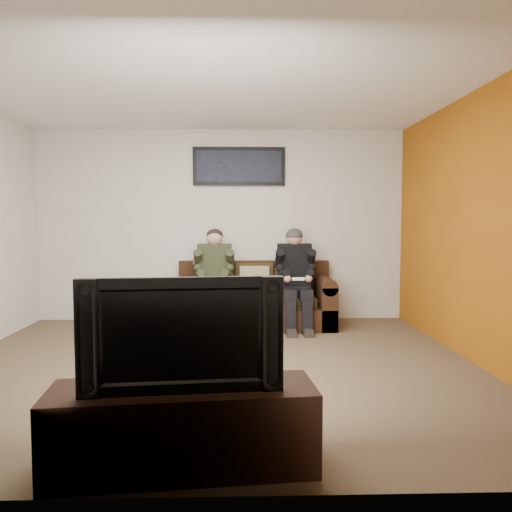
{
  "coord_description": "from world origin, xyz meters",
  "views": [
    {
      "loc": [
        0.26,
        -4.62,
        1.36
      ],
      "look_at": [
        0.44,
        1.2,
        0.95
      ],
      "focal_mm": 35.0,
      "sensor_mm": 36.0,
      "label": 1
    }
  ],
  "objects_px": {
    "sofa": "(255,302)",
    "cat": "(250,289)",
    "person_left": "(214,273)",
    "person_right": "(295,273)",
    "tv_stand": "(183,428)",
    "television": "(182,331)",
    "framed_poster": "(239,166)"
  },
  "relations": [
    {
      "from": "sofa",
      "to": "cat",
      "type": "xyz_separation_m",
      "value": [
        -0.06,
        -0.22,
        0.19
      ]
    },
    {
      "from": "person_right",
      "to": "framed_poster",
      "type": "relative_size",
      "value": 1.01
    },
    {
      "from": "tv_stand",
      "to": "television",
      "type": "distance_m",
      "value": 0.53
    },
    {
      "from": "person_left",
      "to": "cat",
      "type": "bearing_deg",
      "value": -6.57
    },
    {
      "from": "person_right",
      "to": "television",
      "type": "height_order",
      "value": "person_right"
    },
    {
      "from": "person_left",
      "to": "person_right",
      "type": "height_order",
      "value": "person_right"
    },
    {
      "from": "television",
      "to": "person_left",
      "type": "bearing_deg",
      "value": 84.96
    },
    {
      "from": "person_left",
      "to": "person_right",
      "type": "xyz_separation_m",
      "value": [
        1.03,
        0.0,
        0.0
      ]
    },
    {
      "from": "cat",
      "to": "television",
      "type": "relative_size",
      "value": 0.62
    },
    {
      "from": "cat",
      "to": "tv_stand",
      "type": "relative_size",
      "value": 0.46
    },
    {
      "from": "sofa",
      "to": "person_right",
      "type": "relative_size",
      "value": 1.59
    },
    {
      "from": "person_left",
      "to": "framed_poster",
      "type": "distance_m",
      "value": 1.54
    },
    {
      "from": "sofa",
      "to": "person_left",
      "type": "height_order",
      "value": "person_left"
    },
    {
      "from": "cat",
      "to": "framed_poster",
      "type": "relative_size",
      "value": 0.53
    },
    {
      "from": "person_left",
      "to": "person_right",
      "type": "relative_size",
      "value": 0.99
    },
    {
      "from": "sofa",
      "to": "person_left",
      "type": "distance_m",
      "value": 0.67
    },
    {
      "from": "person_right",
      "to": "television",
      "type": "distance_m",
      "value": 3.75
    },
    {
      "from": "person_right",
      "to": "television",
      "type": "bearing_deg",
      "value": -105.69
    },
    {
      "from": "sofa",
      "to": "cat",
      "type": "distance_m",
      "value": 0.3
    },
    {
      "from": "cat",
      "to": "tv_stand",
      "type": "height_order",
      "value": "cat"
    },
    {
      "from": "framed_poster",
      "to": "tv_stand",
      "type": "distance_m",
      "value": 4.58
    },
    {
      "from": "sofa",
      "to": "tv_stand",
      "type": "xyz_separation_m",
      "value": [
        -0.5,
        -3.77,
        -0.08
      ]
    },
    {
      "from": "person_left",
      "to": "tv_stand",
      "type": "height_order",
      "value": "person_left"
    },
    {
      "from": "person_right",
      "to": "cat",
      "type": "relative_size",
      "value": 1.92
    },
    {
      "from": "person_right",
      "to": "framed_poster",
      "type": "bearing_deg",
      "value": 141.91
    },
    {
      "from": "cat",
      "to": "television",
      "type": "height_order",
      "value": "television"
    },
    {
      "from": "cat",
      "to": "tv_stand",
      "type": "bearing_deg",
      "value": -96.94
    },
    {
      "from": "person_right",
      "to": "cat",
      "type": "distance_m",
      "value": 0.62
    },
    {
      "from": "sofa",
      "to": "television",
      "type": "relative_size",
      "value": 1.88
    },
    {
      "from": "tv_stand",
      "to": "television",
      "type": "relative_size",
      "value": 1.36
    },
    {
      "from": "person_right",
      "to": "tv_stand",
      "type": "xyz_separation_m",
      "value": [
        -1.01,
        -3.61,
        -0.47
      ]
    },
    {
      "from": "sofa",
      "to": "television",
      "type": "xyz_separation_m",
      "value": [
        -0.5,
        -3.77,
        0.45
      ]
    }
  ]
}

